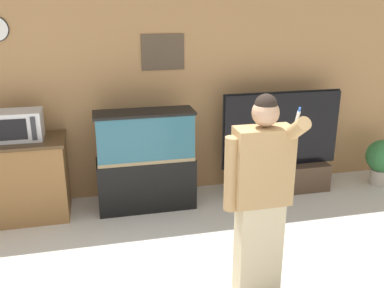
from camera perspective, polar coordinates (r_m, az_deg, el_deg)
The scene contains 6 objects.
wall_back_paneled at distance 5.25m, azimuth -7.84°, elevation 6.76°, with size 10.00×0.08×2.60m.
microwave at distance 5.00m, azimuth -22.25°, elevation 2.33°, with size 0.52×0.35×0.32m.
aquarium_on_stand at distance 5.01m, azimuth -6.19°, elevation -2.24°, with size 1.14×0.39×1.18m.
tv_on_stand at distance 5.62m, azimuth 11.60°, elevation -2.49°, with size 1.54×0.40×1.31m.
person_standing at distance 3.45m, azimuth 9.04°, elevation -6.88°, with size 0.54×0.41×1.72m.
potted_plant at distance 6.25m, azimuth 24.04°, elevation -1.88°, with size 0.44×0.44×0.62m.
Camera 1 is at (-0.46, -1.99, 2.36)m, focal length 40.00 mm.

